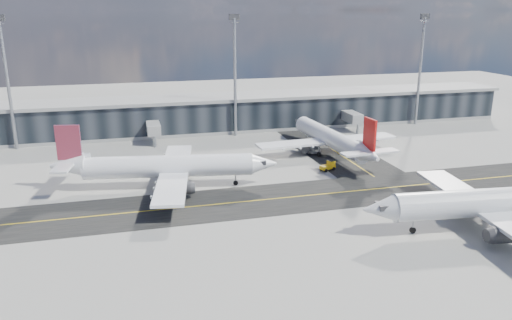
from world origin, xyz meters
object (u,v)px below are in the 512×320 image
Objects in this scene: airliner_near at (498,202)px; baggage_tug at (329,166)px; airliner_af at (165,167)px; airliner_redtail at (331,139)px; service_van at (312,148)px.

airliner_near is 33.37m from baggage_tug.
airliner_af is 11.72× the size of baggage_tug.
airliner_redtail is 11.27× the size of baggage_tug.
airliner_redtail is 11.10m from baggage_tug.
airliner_near reaches higher than airliner_redtail.
service_van is (1.88, 13.66, -0.11)m from baggage_tug.
service_van is (33.10, 15.42, -2.96)m from airliner_af.
airliner_near is (43.85, -28.99, 0.09)m from airliner_af.
airliner_near is at bearing -82.52° from airliner_redtail.
airliner_af reaches higher than airliner_redtail.
baggage_tug is (-12.63, 30.75, -2.94)m from airliner_near.
baggage_tug reaches higher than service_van.
baggage_tug is 0.56× the size of service_van.
service_van is (-10.75, 44.41, -3.05)m from airliner_near.
airliner_af is 37.49m from airliner_redtail.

